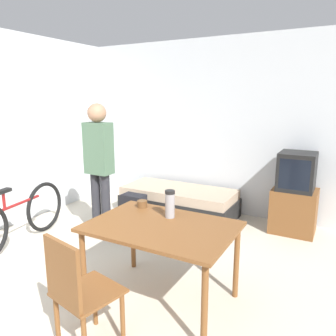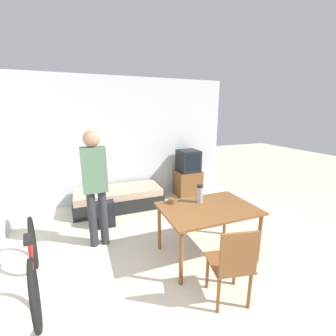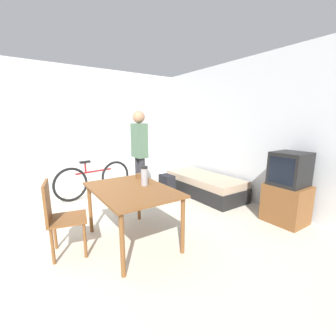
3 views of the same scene
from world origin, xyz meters
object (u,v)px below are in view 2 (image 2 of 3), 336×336
daybed (119,198)px  person_standing (95,181)px  backpack (105,214)px  dining_table (208,213)px  tv (188,174)px  mate_bowl (172,201)px  bicycle (34,263)px  thermos_flask (200,193)px  wooden_chair (233,263)px

daybed → person_standing: bearing=-111.6°
backpack → dining_table: bearing=-47.7°
tv → dining_table: tv is taller
tv → mate_bowl: bearing=-122.3°
daybed → backpack: 0.80m
bicycle → thermos_flask: 2.17m
dining_table → backpack: bearing=132.3°
bicycle → mate_bowl: bearing=5.8°
daybed → thermos_flask: thermos_flask is taller
wooden_chair → person_standing: bearing=125.5°
tv → person_standing: bearing=-147.5°
wooden_chair → person_standing: 2.10m
tv → wooden_chair: tv is taller
wooden_chair → person_standing: size_ratio=0.52×
bicycle → backpack: 1.52m
thermos_flask → backpack: (-1.22, 1.16, -0.64)m
tv → mate_bowl: (-1.20, -1.90, 0.24)m
person_standing → backpack: person_standing is taller
backpack → thermos_flask: bearing=-43.7°
bicycle → mate_bowl: mate_bowl is taller
daybed → tv: bearing=4.6°
person_standing → mate_bowl: size_ratio=17.06×
thermos_flask → backpack: size_ratio=0.56×
bicycle → person_standing: bearing=42.5°
dining_table → thermos_flask: bearing=96.4°
person_standing → backpack: bearing=75.1°
daybed → person_standing: size_ratio=1.03×
daybed → wooden_chair: size_ratio=1.99×
tv → thermos_flask: size_ratio=4.29×
bicycle → person_standing: 1.22m
wooden_chair → thermos_flask: (0.18, 1.02, 0.36)m
backpack → bicycle: bearing=-126.1°
backpack → person_standing: bearing=-104.9°
thermos_flask → wooden_chair: bearing=-99.9°
dining_table → mate_bowl: size_ratio=12.34×
wooden_chair → bicycle: (-1.93, 0.97, -0.16)m
wooden_chair → thermos_flask: 1.10m
daybed → wooden_chair: bearing=-76.8°
dining_table → bicycle: size_ratio=0.76×
mate_bowl → daybed: bearing=105.3°
dining_table → bicycle: 2.16m
person_standing → thermos_flask: bearing=-24.8°
person_standing → backpack: size_ratio=3.80×
tv → dining_table: bearing=-109.8°
person_standing → thermos_flask: (1.36, -0.63, -0.15)m
daybed → mate_bowl: 1.92m
mate_bowl → person_standing: bearing=152.3°
tv → thermos_flask: tv is taller
daybed → backpack: (-0.35, -0.72, 0.02)m
thermos_flask → person_standing: bearing=155.2°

